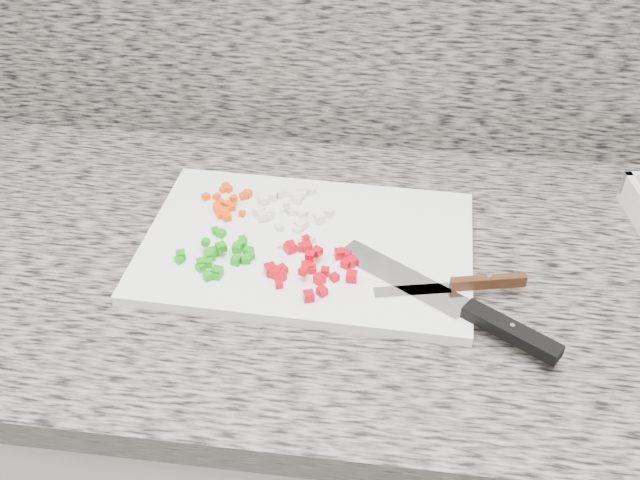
# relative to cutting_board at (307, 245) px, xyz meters

# --- Properties ---
(cabinet) EXTENTS (3.92, 0.62, 0.86)m
(cabinet) POSITION_rel_cutting_board_xyz_m (0.03, -0.01, -0.48)
(cabinet) COLOR beige
(cabinet) RESTS_ON ground
(countertop) EXTENTS (3.96, 0.64, 0.04)m
(countertop) POSITION_rel_cutting_board_xyz_m (0.03, -0.01, -0.03)
(countertop) COLOR slate
(countertop) RESTS_ON cabinet
(cutting_board) EXTENTS (0.46, 0.31, 0.01)m
(cutting_board) POSITION_rel_cutting_board_xyz_m (0.00, 0.00, 0.00)
(cutting_board) COLOR white
(cutting_board) RESTS_ON countertop
(carrot_pile) EXTENTS (0.07, 0.09, 0.02)m
(carrot_pile) POSITION_rel_cutting_board_xyz_m (-0.13, 0.07, 0.01)
(carrot_pile) COLOR #FD4205
(carrot_pile) RESTS_ON cutting_board
(onion_pile) EXTENTS (0.12, 0.11, 0.02)m
(onion_pile) POSITION_rel_cutting_board_xyz_m (-0.04, 0.07, 0.01)
(onion_pile) COLOR silver
(onion_pile) RESTS_ON cutting_board
(green_pepper_pile) EXTENTS (0.11, 0.11, 0.02)m
(green_pepper_pile) POSITION_rel_cutting_board_xyz_m (-0.11, -0.05, 0.01)
(green_pepper_pile) COLOR #128F0D
(green_pepper_pile) RESTS_ON cutting_board
(red_pepper_pile) EXTENTS (0.12, 0.13, 0.02)m
(red_pepper_pile) POSITION_rel_cutting_board_xyz_m (0.01, -0.06, 0.01)
(red_pepper_pile) COLOR #C00211
(red_pepper_pile) RESTS_ON cutting_board
(garlic_pile) EXTENTS (0.05, 0.05, 0.01)m
(garlic_pile) POSITION_rel_cutting_board_xyz_m (-0.01, 0.00, 0.01)
(garlic_pile) COLOR beige
(garlic_pile) RESTS_ON cutting_board
(chef_knife) EXTENTS (0.28, 0.20, 0.02)m
(chef_knife) POSITION_rel_cutting_board_xyz_m (0.22, -0.12, 0.01)
(chef_knife) COLOR silver
(chef_knife) RESTS_ON cutting_board
(paring_knife) EXTENTS (0.19, 0.06, 0.02)m
(paring_knife) POSITION_rel_cutting_board_xyz_m (0.22, -0.07, 0.01)
(paring_knife) COLOR silver
(paring_knife) RESTS_ON cutting_board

